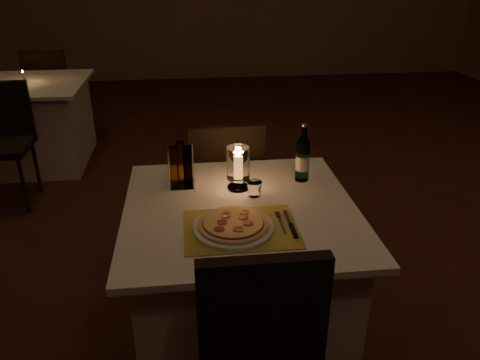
{
  "coord_description": "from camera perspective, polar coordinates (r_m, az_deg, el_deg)",
  "views": [
    {
      "loc": [
        -0.49,
        -2.34,
        1.71
      ],
      "look_at": [
        -0.29,
        -0.56,
        0.86
      ],
      "focal_mm": 35.0,
      "sensor_mm": 36.0,
      "label": 1
    }
  ],
  "objects": [
    {
      "name": "neighbor_chair_la",
      "position": [
        3.9,
        -27.1,
        5.28
      ],
      "size": [
        0.42,
        0.42,
        0.9
      ],
      "color": "black",
      "rests_on": "ground"
    },
    {
      "name": "main_table",
      "position": [
        2.22,
        0.06,
        -11.64
      ],
      "size": [
        1.0,
        1.0,
        0.74
      ],
      "color": "silver",
      "rests_on": "ground"
    },
    {
      "name": "cruet_caddy",
      "position": [
        2.17,
        -7.18,
        1.54
      ],
      "size": [
        0.12,
        0.12,
        0.21
      ],
      "color": "white",
      "rests_on": "main_table"
    },
    {
      "name": "hurricane_candle",
      "position": [
        2.13,
        -0.23,
        1.87
      ],
      "size": [
        0.11,
        0.11,
        0.2
      ],
      "color": "white",
      "rests_on": "main_table"
    },
    {
      "name": "water_bottle",
      "position": [
        2.24,
        7.66,
        2.68
      ],
      "size": [
        0.07,
        0.07,
        0.28
      ],
      "color": "#59A65D",
      "rests_on": "main_table"
    },
    {
      "name": "fork",
      "position": [
        1.91,
        4.93,
        -5.01
      ],
      "size": [
        0.02,
        0.18,
        0.0
      ],
      "color": "silver",
      "rests_on": "placemat"
    },
    {
      "name": "neighbor_candle_left",
      "position": [
        4.49,
        -24.88,
        11.31
      ],
      "size": [
        0.03,
        0.03,
        0.11
      ],
      "color": "white",
      "rests_on": "neighbor_table_left"
    },
    {
      "name": "placemat",
      "position": [
        1.86,
        0.1,
        -5.96
      ],
      "size": [
        0.45,
        0.34,
        0.0
      ],
      "primitive_type": "cube",
      "color": "#B29B3D",
      "rests_on": "main_table"
    },
    {
      "name": "floor",
      "position": [
        2.94,
        4.33,
        -10.39
      ],
      "size": [
        8.0,
        10.0,
        0.02
      ],
      "primitive_type": "cube",
      "color": "#491F17",
      "rests_on": "ground"
    },
    {
      "name": "plate",
      "position": [
        1.85,
        -0.82,
        -5.78
      ],
      "size": [
        0.32,
        0.32,
        0.01
      ],
      "primitive_type": "cylinder",
      "color": "white",
      "rests_on": "placemat"
    },
    {
      "name": "pizza",
      "position": [
        1.84,
        -0.82,
        -5.35
      ],
      "size": [
        0.28,
        0.28,
        0.02
      ],
      "color": "#D8B77F",
      "rests_on": "plate"
    },
    {
      "name": "neighbor_chair_lb",
      "position": [
        5.21,
        -22.21,
        10.73
      ],
      "size": [
        0.42,
        0.42,
        0.9
      ],
      "color": "black",
      "rests_on": "ground"
    },
    {
      "name": "tumbler",
      "position": [
        2.1,
        1.75,
        -1.09
      ],
      "size": [
        0.07,
        0.07,
        0.07
      ],
      "primitive_type": null,
      "color": "white",
      "rests_on": "main_table"
    },
    {
      "name": "neighbor_table_left",
      "position": [
        4.59,
        -23.93,
        6.33
      ],
      "size": [
        1.0,
        1.0,
        0.74
      ],
      "color": "silver",
      "rests_on": "ground"
    },
    {
      "name": "knife",
      "position": [
        1.86,
        6.35,
        -5.8
      ],
      "size": [
        0.02,
        0.22,
        0.01
      ],
      "color": "black",
      "rests_on": "placemat"
    },
    {
      "name": "chair_far",
      "position": [
        2.74,
        -1.69,
        0.34
      ],
      "size": [
        0.42,
        0.42,
        0.9
      ],
      "color": "black",
      "rests_on": "ground"
    }
  ]
}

